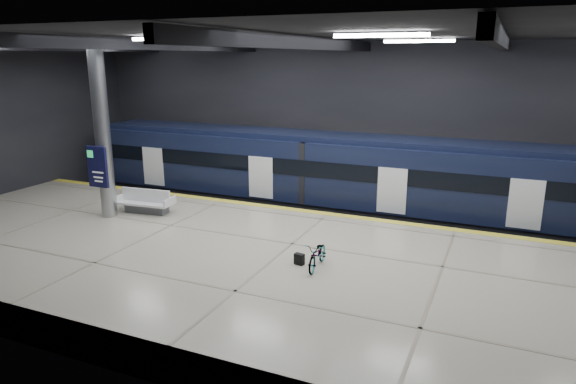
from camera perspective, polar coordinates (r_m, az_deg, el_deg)
The scene contains 10 objects.
ground at distance 18.97m, azimuth 1.66°, elevation -7.90°, with size 30.00×30.00×0.00m, color black.
room_shell at distance 17.57m, azimuth 1.79°, elevation 9.58°, with size 30.10×16.10×8.05m.
platform at distance 16.64m, azimuth -1.59°, elevation -9.20°, with size 30.00×11.00×1.10m, color #B3AA97.
safety_strip at distance 21.02m, azimuth 4.48°, elevation -2.43°, with size 30.00×0.40×0.01m, color yellow.
rails at distance 23.82m, azimuth 6.61°, elevation -2.98°, with size 30.00×1.52×0.16m.
train at distance 23.02m, azimuth 9.31°, elevation 1.41°, with size 29.40×2.84×3.79m.
bench at distance 21.85m, azimuth -15.44°, elevation -1.31°, with size 2.35×1.17×1.00m.
bicycle at distance 15.67m, azimuth 3.31°, elevation -6.95°, with size 0.56×1.60×0.84m, color #99999E.
pannier_bag at distance 15.96m, azimuth 1.26°, elevation -7.46°, with size 0.30×0.18×0.35m, color black.
info_column at distance 21.20m, azimuth -19.98°, elevation 6.18°, with size 0.90×0.78×6.90m.
Camera 1 is at (6.48, -16.25, 7.33)m, focal length 32.00 mm.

